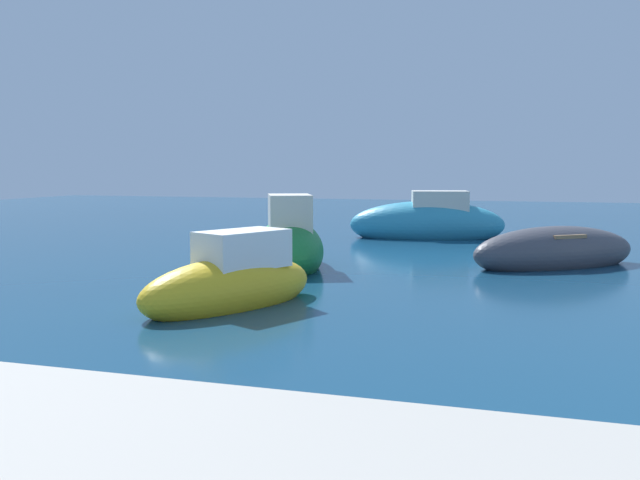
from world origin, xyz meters
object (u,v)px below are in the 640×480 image
object	(u,v)px
moored_boat_1	(555,252)
moored_boat_3	(428,223)
moored_boat_5	(232,283)
moored_boat_2	(289,246)

from	to	relation	value
moored_boat_1	moored_boat_3	bearing A→B (deg)	-93.97
moored_boat_1	moored_boat_3	size ratio (longest dim) A/B	0.81
moored_boat_5	moored_boat_1	bearing A→B (deg)	165.90
moored_boat_1	moored_boat_5	distance (m)	8.09
moored_boat_1	moored_boat_3	distance (m)	6.59
moored_boat_3	moored_boat_1	bearing A→B (deg)	111.10
moored_boat_1	moored_boat_2	size ratio (longest dim) A/B	1.03
moored_boat_3	moored_boat_5	distance (m)	11.82
moored_boat_2	moored_boat_3	xyz separation A→B (m)	(2.16, 7.22, 0.01)
moored_boat_1	moored_boat_2	xyz separation A→B (m)	(-5.79, -1.72, 0.14)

